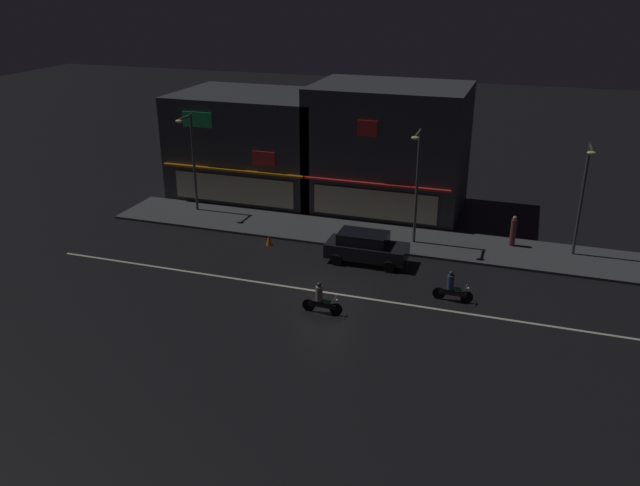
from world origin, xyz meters
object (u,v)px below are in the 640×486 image
object	(u,v)px
streetlamp_east	(583,190)
motorcycle_lead	(452,289)
parked_car_near_kerb	(366,247)
streetlamp_mid	(417,177)
pedestrian_on_sidewalk	(513,232)
streetlamp_west	(191,154)
motorcycle_following	(321,300)
traffic_cone	(269,240)

from	to	relation	value
streetlamp_east	motorcycle_lead	size ratio (longest dim) A/B	3.25
streetlamp_east	motorcycle_lead	xyz separation A→B (m)	(-5.57, -7.17, -3.21)
parked_car_near_kerb	motorcycle_lead	world-z (taller)	parked_car_near_kerb
streetlamp_mid	parked_car_near_kerb	size ratio (longest dim) A/B	1.51
streetlamp_east	pedestrian_on_sidewalk	bearing A→B (deg)	172.42
streetlamp_east	streetlamp_west	bearing A→B (deg)	-179.98
motorcycle_following	streetlamp_mid	bearing A→B (deg)	-111.24
motorcycle_following	pedestrian_on_sidewalk	bearing A→B (deg)	-132.53
streetlamp_east	traffic_cone	size ratio (longest dim) A/B	11.21
streetlamp_east	traffic_cone	bearing A→B (deg)	-167.82
streetlamp_mid	motorcycle_following	xyz separation A→B (m)	(-2.44, -9.22, -3.39)
pedestrian_on_sidewalk	streetlamp_mid	bearing A→B (deg)	-51.19
streetlamp_east	motorcycle_lead	bearing A→B (deg)	-127.85
streetlamp_west	motorcycle_lead	distance (m)	19.12
traffic_cone	motorcycle_following	bearing A→B (deg)	-51.31
streetlamp_mid	motorcycle_following	bearing A→B (deg)	-104.80
motorcycle_lead	motorcycle_following	distance (m)	6.26
traffic_cone	streetlamp_east	bearing A→B (deg)	12.18
streetlamp_east	parked_car_near_kerb	size ratio (longest dim) A/B	1.43
parked_car_near_kerb	streetlamp_mid	bearing A→B (deg)	-122.40
streetlamp_west	motorcycle_following	xyz separation A→B (m)	(11.98, -10.24, -3.24)
streetlamp_west	traffic_cone	distance (m)	8.31
streetlamp_mid	parked_car_near_kerb	xyz separation A→B (m)	(-1.97, -3.10, -3.15)
pedestrian_on_sidewalk	parked_car_near_kerb	distance (m)	8.62
parked_car_near_kerb	motorcycle_following	world-z (taller)	parked_car_near_kerb
streetlamp_mid	pedestrian_on_sidewalk	xyz separation A→B (m)	(5.35, 1.46, -3.06)
motorcycle_lead	traffic_cone	world-z (taller)	motorcycle_lead
parked_car_near_kerb	traffic_cone	world-z (taller)	parked_car_near_kerb
streetlamp_mid	motorcycle_following	size ratio (longest dim) A/B	3.43
parked_car_near_kerb	motorcycle_following	size ratio (longest dim) A/B	2.26
streetlamp_west	parked_car_near_kerb	bearing A→B (deg)	-18.31
parked_car_near_kerb	motorcycle_lead	size ratio (longest dim) A/B	2.26
pedestrian_on_sidewalk	motorcycle_following	distance (m)	13.22
streetlamp_east	motorcycle_following	xyz separation A→B (m)	(-11.02, -10.25, -3.21)
traffic_cone	streetlamp_mid	bearing A→B (deg)	17.83
pedestrian_on_sidewalk	traffic_cone	size ratio (longest dim) A/B	3.18
pedestrian_on_sidewalk	motorcycle_following	bearing A→B (deg)	-12.53
parked_car_near_kerb	traffic_cone	bearing A→B (deg)	-5.76
streetlamp_east	motorcycle_following	bearing A→B (deg)	-137.09
streetlamp_west	motorcycle_following	distance (m)	16.09
motorcycle_lead	streetlamp_mid	bearing A→B (deg)	118.13
streetlamp_mid	pedestrian_on_sidewalk	distance (m)	6.33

